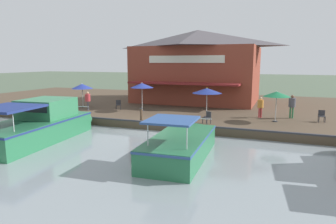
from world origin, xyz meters
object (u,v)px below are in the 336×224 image
at_px(patio_umbrella_far_corner, 82,86).
at_px(mooring_post, 141,115).
at_px(cafe_chair_facing_river, 322,115).
at_px(motorboat_fourth_along, 43,124).
at_px(tree_behind_restaurant, 225,66).
at_px(cafe_chair_far_corner_seat, 66,103).
at_px(waterfront_restaurant, 197,66).
at_px(tree_downstream_bank, 215,55).
at_px(cafe_chair_under_first_umbrella, 118,104).
at_px(motorboat_second_along, 184,142).
at_px(cafe_chair_beside_entrance, 207,117).
at_px(patio_umbrella_by_entrance, 207,91).
at_px(patio_umbrella_mid_patio_right, 277,94).
at_px(person_mid_patio, 261,105).
at_px(person_at_quay_edge, 292,104).
at_px(patio_umbrella_near_quay_edge, 142,85).
at_px(person_near_entrance, 88,99).

bearing_deg(patio_umbrella_far_corner, mooring_post, 62.38).
height_order(cafe_chair_facing_river, motorboat_fourth_along, motorboat_fourth_along).
bearing_deg(tree_behind_restaurant, cafe_chair_far_corner_seat, -46.25).
distance_m(waterfront_restaurant, tree_downstream_bank, 4.99).
relative_size(waterfront_restaurant, motorboat_fourth_along, 1.40).
relative_size(cafe_chair_under_first_umbrella, motorboat_second_along, 0.11).
bearing_deg(cafe_chair_beside_entrance, cafe_chair_under_first_umbrella, -110.13).
bearing_deg(patio_umbrella_by_entrance, cafe_chair_facing_river, 97.93).
height_order(patio_umbrella_mid_patio_right, cafe_chair_beside_entrance, patio_umbrella_mid_patio_right).
distance_m(patio_umbrella_mid_patio_right, tree_downstream_bank, 16.31).
bearing_deg(cafe_chair_far_corner_seat, mooring_post, 71.51).
xyz_separation_m(waterfront_restaurant, person_mid_patio, (8.03, 7.35, -2.91)).
bearing_deg(patio_umbrella_mid_patio_right, person_at_quay_edge, 149.32).
bearing_deg(person_at_quay_edge, patio_umbrella_near_quay_edge, -85.76).
relative_size(person_mid_patio, mooring_post, 1.65).
bearing_deg(mooring_post, motorboat_fourth_along, -44.51).
height_order(patio_umbrella_mid_patio_right, motorboat_fourth_along, patio_umbrella_mid_patio_right).
xyz_separation_m(waterfront_restaurant, patio_umbrella_far_corner, (8.34, -9.05, -1.91)).
bearing_deg(cafe_chair_facing_river, person_near_entrance, -85.28).
relative_size(cafe_chair_under_first_umbrella, tree_downstream_bank, 0.12).
distance_m(patio_umbrella_mid_patio_right, person_at_quay_edge, 2.36).
bearing_deg(patio_umbrella_by_entrance, patio_umbrella_far_corner, -94.96).
distance_m(patio_umbrella_by_entrance, motorboat_second_along, 8.38).
bearing_deg(cafe_chair_far_corner_seat, motorboat_second_along, 60.81).
height_order(cafe_chair_beside_entrance, tree_behind_restaurant, tree_behind_restaurant).
distance_m(patio_umbrella_far_corner, patio_umbrella_mid_patio_right, 17.58).
bearing_deg(patio_umbrella_far_corner, cafe_chair_far_corner_seat, -37.12).
xyz_separation_m(motorboat_fourth_along, tree_behind_restaurant, (-19.89, 7.85, 3.44)).
xyz_separation_m(patio_umbrella_far_corner, person_at_quay_edge, (-0.88, 18.67, -0.86)).
relative_size(waterfront_restaurant, person_near_entrance, 7.89).
height_order(cafe_chair_facing_river, person_mid_patio, person_mid_patio).
bearing_deg(person_at_quay_edge, cafe_chair_under_first_umbrella, -86.26).
xyz_separation_m(patio_umbrella_far_corner, tree_behind_restaurant, (-10.78, 11.62, 1.82)).
bearing_deg(cafe_chair_far_corner_seat, person_at_quay_edge, 96.25).
relative_size(patio_umbrella_by_entrance, person_mid_patio, 1.45).
bearing_deg(person_near_entrance, person_at_quay_edge, 97.99).
distance_m(waterfront_restaurant, cafe_chair_facing_river, 14.68).
distance_m(patio_umbrella_near_quay_edge, cafe_chair_beside_entrance, 7.76).
bearing_deg(motorboat_fourth_along, waterfront_restaurant, 163.17).
distance_m(patio_umbrella_by_entrance, person_mid_patio, 4.31).
distance_m(patio_umbrella_by_entrance, mooring_post, 5.48).
height_order(cafe_chair_far_corner_seat, tree_behind_restaurant, tree_behind_restaurant).
xyz_separation_m(patio_umbrella_near_quay_edge, motorboat_fourth_along, (9.08, -2.59, -1.87)).
distance_m(mooring_post, tree_behind_restaurant, 15.86).
height_order(patio_umbrella_near_quay_edge, cafe_chair_facing_river, patio_umbrella_near_quay_edge).
bearing_deg(person_mid_patio, cafe_chair_facing_river, 86.74).
bearing_deg(patio_umbrella_far_corner, patio_umbrella_by_entrance, 85.04).
bearing_deg(patio_umbrella_mid_patio_right, cafe_chair_under_first_umbrella, -93.90).
bearing_deg(cafe_chair_beside_entrance, patio_umbrella_mid_patio_right, 118.58).
xyz_separation_m(cafe_chair_under_first_umbrella, person_near_entrance, (1.43, -2.29, 0.57)).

